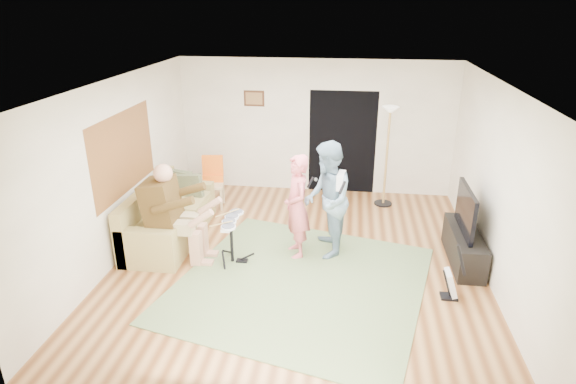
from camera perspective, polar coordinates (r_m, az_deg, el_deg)
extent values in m
plane|color=brown|center=(7.52, 1.26, -8.00)|extent=(6.00, 6.00, 0.00)
plane|color=white|center=(6.61, 1.46, 12.76)|extent=(6.00, 6.00, 0.00)
plane|color=#915A2C|center=(7.83, -18.90, 4.39)|extent=(0.00, 2.05, 2.05)
plane|color=black|center=(9.86, 6.46, 5.84)|extent=(2.10, 0.00, 2.10)
cube|color=#3F2314|center=(9.85, -4.04, 11.00)|extent=(0.42, 0.03, 0.32)
cube|color=#5D7346|center=(6.95, 1.55, -10.69)|extent=(4.00, 4.03, 0.02)
cube|color=tan|center=(8.30, -13.67, -3.91)|extent=(0.90, 1.80, 0.44)
cube|color=tan|center=(8.35, -16.24, -2.31)|extent=(0.17, 2.22, 0.90)
cube|color=tan|center=(9.12, -11.54, -0.68)|extent=(0.90, 0.21, 0.63)
cube|color=tan|center=(7.44, -16.42, -6.55)|extent=(0.90, 0.21, 0.63)
cube|color=#4D3615|center=(7.42, -14.79, -1.26)|extent=(0.43, 0.56, 0.71)
sphere|color=tan|center=(7.23, -14.60, 2.16)|extent=(0.28, 0.28, 0.28)
cylinder|color=black|center=(7.34, -6.71, -5.80)|extent=(0.05, 0.05, 0.67)
cube|color=white|center=(7.20, -6.82, -3.52)|extent=(0.13, 0.67, 0.04)
imported|color=#D25B64|center=(7.32, 1.05, -1.73)|extent=(0.58, 0.70, 1.63)
imported|color=#7291A6|center=(7.34, 4.64, -0.96)|extent=(0.80, 0.97, 1.81)
cube|color=black|center=(6.99, 18.51, -11.67)|extent=(0.22, 0.18, 0.03)
cube|color=silver|center=(6.88, 18.73, -10.16)|extent=(0.17, 0.26, 0.35)
cylinder|color=black|center=(6.72, 19.85, -7.61)|extent=(0.18, 0.04, 0.45)
cylinder|color=black|center=(9.65, 11.19, -1.33)|extent=(0.35, 0.35, 0.03)
cylinder|color=#AF884B|center=(9.33, 11.60, 3.87)|extent=(0.04, 0.04, 1.83)
cone|color=white|center=(9.09, 12.05, 9.49)|extent=(0.31, 0.31, 0.12)
cube|color=#CDB585|center=(9.30, -8.95, 0.80)|extent=(0.47, 0.47, 0.04)
cube|color=orange|center=(9.36, -8.75, 3.08)|extent=(0.40, 0.14, 0.42)
cube|color=black|center=(7.83, 20.12, -6.09)|extent=(0.40, 1.40, 0.50)
cube|color=black|center=(7.57, 20.34, -2.06)|extent=(0.06, 1.05, 0.67)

